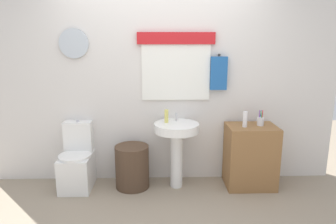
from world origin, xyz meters
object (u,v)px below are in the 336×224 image
pedestal_sink (177,139)px  toothbrush_cup (261,121)px  laundry_hamper (132,167)px  soap_bottle (166,116)px  toilet (78,163)px  wooden_cabinet (250,156)px  lotion_bottle (245,119)px

pedestal_sink → toothbrush_cup: toothbrush_cup is taller
toothbrush_cup → laundry_hamper: bearing=-179.2°
soap_bottle → laundry_hamper: bearing=-173.2°
toilet → pedestal_sink: bearing=-1.7°
laundry_hamper → soap_bottle: size_ratio=3.32×
toilet → pedestal_sink: (1.21, -0.04, 0.30)m
wooden_cabinet → toothbrush_cup: toothbrush_cup is taller
toilet → soap_bottle: bearing=0.7°
lotion_bottle → toothbrush_cup: 0.22m
laundry_hamper → soap_bottle: 0.75m
toilet → laundry_hamper: 0.67m
toilet → lotion_bottle: 2.09m
pedestal_sink → lotion_bottle: lotion_bottle is taller
laundry_hamper → lotion_bottle: lotion_bottle is taller
wooden_cabinet → toothbrush_cup: size_ratio=4.14×
laundry_hamper → wooden_cabinet: wooden_cabinet is taller
soap_bottle → wooden_cabinet: bearing=-2.8°
lotion_bottle → toothbrush_cup: (0.21, 0.06, -0.04)m
wooden_cabinet → pedestal_sink: bearing=180.0°
soap_bottle → toothbrush_cup: soap_bottle is taller
toilet → wooden_cabinet: toilet is taller
toilet → soap_bottle: soap_bottle is taller
pedestal_sink → soap_bottle: (-0.12, 0.05, 0.27)m
laundry_hamper → soap_bottle: soap_bottle is taller
toilet → lotion_bottle: lotion_bottle is taller
laundry_hamper → wooden_cabinet: 1.45m
wooden_cabinet → lotion_bottle: (-0.10, -0.04, 0.48)m
wooden_cabinet → lotion_bottle: bearing=-158.7°
toilet → toothbrush_cup: (2.22, -0.02, 0.52)m
toilet → wooden_cabinet: (2.11, -0.04, 0.08)m
lotion_bottle → laundry_hamper: bearing=178.3°
toilet → laundry_hamper: bearing=-3.1°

